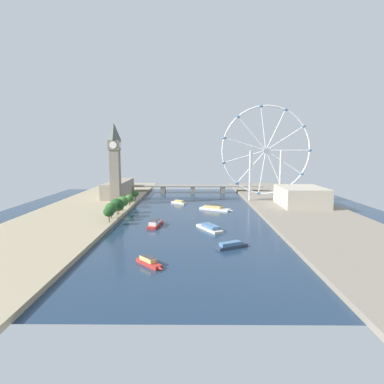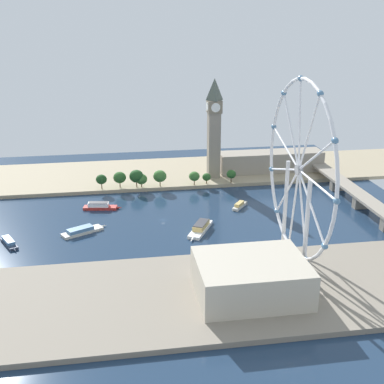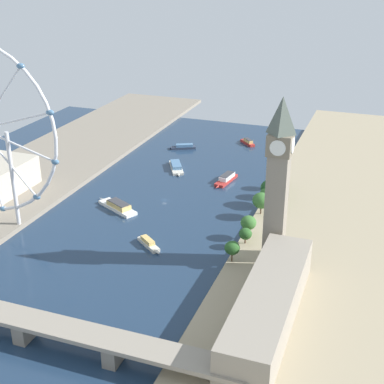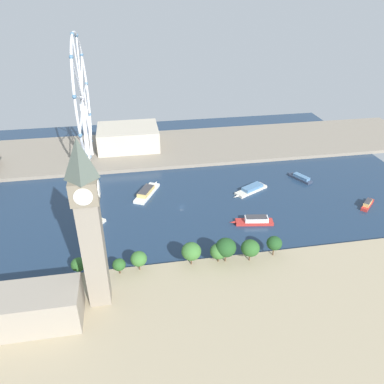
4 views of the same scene
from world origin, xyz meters
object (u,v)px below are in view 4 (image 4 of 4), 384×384
tour_boat_5 (147,192)px  ferris_wheel (83,99)px  tour_boat_1 (300,178)px  tour_boat_0 (94,226)px  tour_boat_4 (368,204)px  riverside_hall (128,137)px  tour_boat_3 (255,221)px  tour_boat_2 (251,189)px  clock_tower (90,225)px

tour_boat_5 → ferris_wheel: bearing=64.0°
tour_boat_1 → tour_boat_0: bearing=77.6°
ferris_wheel → tour_boat_1: 191.06m
tour_boat_4 → tour_boat_0: bearing=135.3°
riverside_hall → tour_boat_3: bearing=-151.0°
tour_boat_0 → tour_boat_1: 171.21m
riverside_hall → tour_boat_2: (-101.04, -92.04, -11.12)m
tour_boat_2 → tour_boat_4: size_ratio=1.74×
clock_tower → tour_boat_3: clock_tower is taller
clock_tower → tour_boat_3: 124.31m
clock_tower → ferris_wheel: 171.16m
ferris_wheel → clock_tower: bearing=-175.3°
tour_boat_0 → tour_boat_2: size_ratio=0.62×
tour_boat_2 → tour_boat_5: bearing=-34.4°
riverside_hall → ferris_wheel: bearing=132.4°
tour_boat_5 → tour_boat_1: bearing=-60.9°
clock_tower → tour_boat_2: 157.70m
tour_boat_0 → tour_boat_2: (30.48, -119.60, 0.03)m
tour_boat_3 → tour_boat_5: size_ratio=0.85×
riverside_hall → tour_boat_0: (-131.52, 27.56, -11.15)m
tour_boat_3 → tour_boat_5: 87.41m
clock_tower → tour_boat_0: 84.42m
clock_tower → tour_boat_1: 199.84m
ferris_wheel → riverside_hall: (31.11, -34.12, -47.19)m
tour_boat_3 → tour_boat_4: tour_boat_3 is taller
clock_tower → tour_boat_5: size_ratio=2.48×
tour_boat_3 → tour_boat_2: bearing=-95.9°
clock_tower → tour_boat_5: clock_tower is taller
tour_boat_0 → tour_boat_2: 123.42m
tour_boat_0 → tour_boat_1: size_ratio=0.85×
clock_tower → tour_boat_4: size_ratio=4.81×
riverside_hall → tour_boat_4: riverside_hall is taller
tour_boat_2 → tour_boat_5: size_ratio=0.90×
clock_tower → riverside_hall: 205.48m
riverside_hall → tour_boat_1: bearing=-122.8°
clock_tower → tour_boat_1: (112.20, -158.59, -46.89)m
tour_boat_0 → tour_boat_3: 108.72m
riverside_hall → tour_boat_4: 218.56m
tour_boat_3 → clock_tower: bearing=38.3°
tour_boat_1 → tour_boat_4: (-48.44, -31.16, 0.19)m
tour_boat_2 → tour_boat_4: bearing=126.5°
tour_boat_0 → tour_boat_3: bearing=120.8°
clock_tower → ferris_wheel: size_ratio=0.81×
tour_boat_2 → clock_tower: bearing=13.5°
tour_boat_2 → tour_boat_3: 45.45m
ferris_wheel → tour_boat_1: bearing=-108.6°
riverside_hall → tour_boat_3: riverside_hall is taller
clock_tower → tour_boat_5: bearing=-15.8°
clock_tower → tour_boat_2: bearing=-48.2°
riverside_hall → tour_boat_4: bearing=-129.1°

